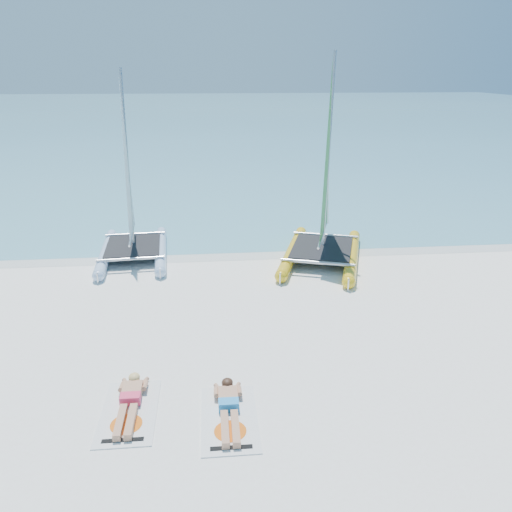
% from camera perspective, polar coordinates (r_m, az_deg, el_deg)
% --- Properties ---
extents(ground, '(140.00, 140.00, 0.00)m').
position_cam_1_polar(ground, '(11.83, -1.38, -8.94)').
color(ground, white).
rests_on(ground, ground).
extents(sea, '(140.00, 115.00, 0.01)m').
position_cam_1_polar(sea, '(73.50, -5.04, 16.03)').
color(sea, '#7CC9CF').
rests_on(sea, ground).
extents(wet_sand_strip, '(140.00, 1.40, 0.01)m').
position_cam_1_polar(wet_sand_strip, '(16.83, -2.72, 0.33)').
color(wet_sand_strip, silver).
rests_on(wet_sand_strip, ground).
extents(catamaran_blue, '(2.44, 4.59, 6.07)m').
position_cam_1_polar(catamaran_blue, '(16.59, -14.27, 5.96)').
color(catamaran_blue, '#ADC9E3').
rests_on(catamaran_blue, ground).
extents(catamaran_yellow, '(3.68, 5.30, 6.59)m').
position_cam_1_polar(catamaran_yellow, '(16.27, 7.99, 7.07)').
color(catamaran_yellow, gold).
rests_on(catamaran_yellow, ground).
extents(towel_a, '(1.00, 1.85, 0.02)m').
position_cam_1_polar(towel_a, '(9.74, -14.30, -16.88)').
color(towel_a, white).
rests_on(towel_a, ground).
extents(sunbather_a, '(0.37, 1.73, 0.26)m').
position_cam_1_polar(sunbather_a, '(9.83, -14.19, -15.70)').
color(sunbather_a, tan).
rests_on(sunbather_a, towel_a).
extents(towel_b, '(1.00, 1.85, 0.02)m').
position_cam_1_polar(towel_b, '(9.34, -3.06, -18.03)').
color(towel_b, white).
rests_on(towel_b, ground).
extents(sunbather_b, '(0.37, 1.73, 0.26)m').
position_cam_1_polar(sunbather_b, '(9.42, -3.13, -16.79)').
color(sunbather_b, tan).
rests_on(sunbather_b, towel_b).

